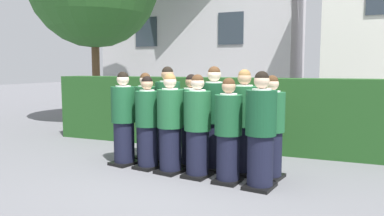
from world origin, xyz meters
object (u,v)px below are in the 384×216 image
Objects in this scene: student_rear_row_2 at (191,123)px; student_front_row_0 at (124,121)px; student_rear_row_0 at (146,118)px; student_rear_row_5 at (271,130)px; student_rear_row_1 at (168,117)px; student_front_row_2 at (170,126)px; student_front_row_5 at (261,133)px; student_front_row_4 at (228,133)px; student_rear_row_4 at (244,124)px; student_front_row_1 at (148,125)px; student_rear_row_3 at (214,120)px; student_front_row_3 at (197,129)px.

student_front_row_0 is at bearing -161.90° from student_rear_row_2.
student_rear_row_5 is (2.41, -0.39, -0.01)m from student_rear_row_0.
student_rear_row_1 reaches higher than student_front_row_0.
student_front_row_2 is 1.00× the size of student_rear_row_0.
student_front_row_5 is 2.54m from student_rear_row_0.
student_front_row_0 reaches higher than student_front_row_2.
student_front_row_4 is (1.02, -0.14, -0.03)m from student_front_row_2.
student_rear_row_2 is at bearing 170.76° from student_rear_row_5.
student_front_row_2 reaches higher than student_front_row_4.
student_rear_row_1 reaches higher than student_front_row_2.
student_front_row_0 reaches higher than student_rear_row_5.
student_front_row_5 is 0.99× the size of student_rear_row_4.
student_rear_row_5 is at bearing 85.02° from student_front_row_5.
student_rear_row_2 reaches higher than student_rear_row_5.
student_rear_row_0 is 1.01m from student_rear_row_2.
student_rear_row_2 is (0.15, 0.53, -0.01)m from student_front_row_2.
student_rear_row_0 is 2.44m from student_rear_row_5.
student_front_row_2 is 1.60m from student_rear_row_5.
student_front_row_5 reaches higher than student_front_row_1.
student_rear_row_0 is at bearing 171.97° from student_rear_row_4.
student_front_row_2 is at bearing -106.12° from student_rear_row_2.
student_rear_row_3 is at bearing 169.65° from student_rear_row_5.
student_rear_row_3 is at bearing 80.64° from student_front_row_3.
student_front_row_1 is at bearing -102.09° from student_rear_row_1.
student_front_row_2 is 1.19m from student_rear_row_4.
student_front_row_5 is at bearing -36.96° from student_rear_row_3.
student_front_row_1 is 2.02m from student_front_row_5.
student_rear_row_4 is (0.96, -0.12, 0.04)m from student_rear_row_2.
student_rear_row_1 reaches higher than student_rear_row_5.
student_rear_row_0 is at bearing 170.80° from student_rear_row_5.
student_rear_row_3 reaches higher than student_rear_row_1.
student_rear_row_1 reaches higher than student_rear_row_4.
student_front_row_0 is at bearing -168.42° from student_rear_row_3.
student_rear_row_5 is at bearing 18.00° from student_front_row_3.
student_rear_row_3 is (1.57, 0.32, 0.05)m from student_front_row_0.
student_front_row_0 is at bearing 172.00° from student_front_row_3.
student_front_row_3 is 1.10m from student_rear_row_1.
student_front_row_2 is at bearing -11.59° from student_front_row_1.
student_rear_row_0 is at bearing 171.61° from student_rear_row_3.
student_front_row_3 is at bearing -5.90° from student_front_row_2.
student_front_row_0 is 1.00m from student_front_row_2.
student_rear_row_1 reaches higher than student_front_row_5.
student_rear_row_1 reaches higher than student_rear_row_2.
student_front_row_1 is at bearing -145.42° from student_rear_row_2.
student_front_row_1 is 0.98× the size of student_rear_row_2.
student_rear_row_3 is 1.01m from student_rear_row_5.
student_front_row_1 is at bearing -160.16° from student_rear_row_3.
student_rear_row_0 is (-2.37, 0.92, -0.02)m from student_front_row_5.
student_front_row_0 is 0.99× the size of student_front_row_5.
student_front_row_0 reaches higher than student_front_row_1.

